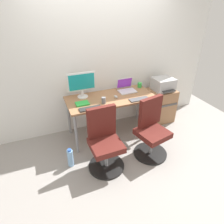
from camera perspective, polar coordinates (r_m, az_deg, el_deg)
ground_plane at (r=3.79m, az=-0.28°, el=-6.05°), size 5.28×5.28×0.00m
back_wall at (r=3.59m, az=-2.91°, el=14.89°), size 4.40×0.04×2.60m
desk at (r=3.44m, az=-0.31°, el=3.14°), size 1.51×0.69×0.75m
office_chair_left at (r=2.90m, az=-2.15°, el=-8.64°), size 0.54×0.54×0.94m
office_chair_right at (r=3.19m, az=11.20°, el=-5.24°), size 0.54×0.54×0.94m
side_cabinet at (r=4.16m, az=13.69°, el=1.92°), size 0.50×0.44×0.67m
printer at (r=3.97m, az=14.49°, el=7.73°), size 0.38×0.40×0.24m
water_bottle_on_floor at (r=3.12m, az=-11.86°, el=-12.74°), size 0.09×0.09×0.31m
desktop_monitor at (r=3.37m, az=-8.71°, el=8.18°), size 0.48×0.18×0.43m
open_laptop at (r=3.66m, az=4.08°, el=6.94°), size 0.31×0.27×0.22m
keyboard_by_monitor at (r=3.06m, az=-6.26°, el=1.02°), size 0.34×0.12×0.02m
keyboard_by_laptop at (r=3.36m, az=7.82°, el=3.67°), size 0.34×0.12×0.02m
mouse_by_monitor at (r=3.40m, az=1.11°, el=4.46°), size 0.06×0.10×0.03m
mouse_by_laptop at (r=3.32m, az=-2.47°, el=3.75°), size 0.06×0.10×0.03m
coffee_mug at (r=3.83m, az=7.94°, el=7.68°), size 0.08×0.08×0.09m
pen_cup at (r=3.19m, az=-2.40°, el=3.35°), size 0.07×0.07×0.10m
notebook at (r=3.21m, az=-8.55°, el=2.42°), size 0.21×0.15×0.03m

